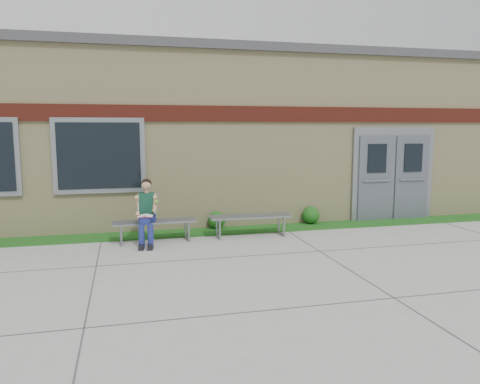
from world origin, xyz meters
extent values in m
plane|color=#9E9E99|center=(0.00, 0.00, 0.00)|extent=(80.00, 80.00, 0.00)
cube|color=#1C5015|center=(0.00, 2.60, 0.01)|extent=(16.00, 0.80, 0.02)
cube|color=beige|center=(0.00, 6.00, 2.00)|extent=(16.00, 6.00, 4.00)
cube|color=#3F3F42|center=(0.00, 6.00, 4.10)|extent=(16.20, 6.20, 0.20)
cube|color=maroon|center=(0.00, 2.97, 2.60)|extent=(16.00, 0.06, 0.35)
cube|color=slate|center=(-3.00, 2.96, 1.70)|extent=(1.90, 0.08, 1.60)
cube|color=black|center=(-3.00, 2.92, 1.70)|extent=(1.70, 0.04, 1.40)
cube|color=slate|center=(4.00, 2.96, 1.15)|extent=(2.20, 0.08, 2.30)
cube|color=#515662|center=(3.50, 2.91, 1.05)|extent=(0.92, 0.06, 2.10)
cube|color=#515662|center=(4.50, 2.91, 1.05)|extent=(0.92, 0.06, 2.10)
cube|color=slate|center=(-1.94, 2.00, 0.41)|extent=(1.68, 0.54, 0.03)
cube|color=slate|center=(-2.60, 2.00, 0.19)|extent=(0.06, 0.46, 0.38)
cube|color=slate|center=(-1.27, 2.00, 0.19)|extent=(0.06, 0.46, 0.38)
cube|color=slate|center=(0.06, 2.00, 0.43)|extent=(1.74, 0.51, 0.03)
cube|color=slate|center=(-0.63, 2.00, 0.20)|extent=(0.05, 0.48, 0.39)
cube|color=slate|center=(0.75, 2.00, 0.20)|extent=(0.05, 0.48, 0.39)
cube|color=navy|center=(-2.08, 1.95, 0.51)|extent=(0.35, 0.27, 0.15)
cube|color=#103C2F|center=(-2.08, 1.94, 0.80)|extent=(0.33, 0.23, 0.43)
sphere|color=tan|center=(-2.08, 1.93, 1.17)|extent=(0.22, 0.22, 0.20)
sphere|color=black|center=(-2.08, 1.94, 1.19)|extent=(0.24, 0.24, 0.21)
cylinder|color=navy|center=(-2.20, 1.73, 0.52)|extent=(0.20, 0.41, 0.14)
cylinder|color=navy|center=(-2.03, 1.70, 0.52)|extent=(0.20, 0.41, 0.14)
cylinder|color=navy|center=(-2.22, 1.50, 0.23)|extent=(0.11, 0.11, 0.47)
cylinder|color=navy|center=(-2.05, 1.48, 0.23)|extent=(0.11, 0.11, 0.47)
cube|color=black|center=(-2.23, 1.44, 0.05)|extent=(0.13, 0.25, 0.09)
cube|color=black|center=(-2.06, 1.41, 0.05)|extent=(0.13, 0.25, 0.09)
cylinder|color=tan|center=(-2.27, 1.91, 0.85)|extent=(0.12, 0.22, 0.25)
cylinder|color=tan|center=(-1.91, 1.85, 0.85)|extent=(0.12, 0.22, 0.25)
cube|color=white|center=(-2.13, 1.60, 0.62)|extent=(0.32, 0.25, 0.01)
cube|color=#D9517C|center=(-2.13, 1.60, 0.61)|extent=(0.32, 0.26, 0.01)
sphere|color=#73AD2E|center=(-1.91, 1.72, 0.86)|extent=(0.08, 0.08, 0.08)
sphere|color=#1C5015|center=(-0.50, 2.85, 0.22)|extent=(0.39, 0.39, 0.39)
sphere|color=#1C5015|center=(1.79, 2.85, 0.23)|extent=(0.41, 0.41, 0.41)
camera|label=1|loc=(-2.48, -7.39, 2.28)|focal=35.00mm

